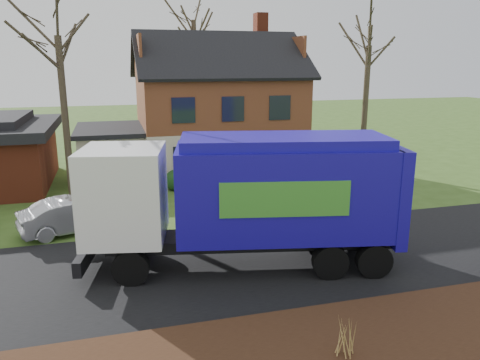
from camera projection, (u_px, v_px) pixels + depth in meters
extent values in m
plane|color=#36531B|center=(253.00, 263.00, 15.30)|extent=(120.00, 120.00, 0.00)
cube|color=black|center=(253.00, 263.00, 15.30)|extent=(80.00, 7.00, 0.02)
cube|color=black|center=(323.00, 354.00, 10.31)|extent=(80.00, 3.50, 0.30)
cube|color=beige|center=(218.00, 147.00, 28.57)|extent=(9.00, 7.50, 2.70)
cube|color=#592D19|center=(217.00, 101.00, 27.89)|extent=(9.00, 7.50, 2.80)
cube|color=maroon|center=(261.00, 27.00, 28.52)|extent=(0.70, 0.90, 1.60)
cube|color=beige|center=(113.00, 154.00, 26.51)|extent=(3.50, 5.50, 2.60)
cube|color=black|center=(111.00, 129.00, 26.16)|extent=(3.90, 5.90, 0.24)
cylinder|color=black|center=(131.00, 268.00, 13.71)|extent=(1.13, 0.57, 1.08)
cylinder|color=black|center=(141.00, 240.00, 15.82)|extent=(1.13, 0.57, 1.08)
cylinder|color=black|center=(330.00, 262.00, 14.10)|extent=(1.13, 0.57, 1.08)
cylinder|color=black|center=(314.00, 236.00, 16.22)|extent=(1.13, 0.57, 1.08)
cylinder|color=black|center=(374.00, 261.00, 14.19)|extent=(1.13, 0.57, 1.08)
cylinder|color=black|center=(352.00, 235.00, 16.31)|extent=(1.13, 0.57, 1.08)
cube|color=black|center=(251.00, 240.00, 14.92)|extent=(9.03, 3.01, 0.36)
cube|color=white|center=(124.00, 193.00, 14.26)|extent=(2.87, 3.03, 2.81)
cube|color=black|center=(86.00, 189.00, 14.15)|extent=(0.54, 2.26, 0.94)
cube|color=black|center=(88.00, 253.00, 14.66)|extent=(0.77, 2.61, 0.47)
cube|color=#170C96|center=(283.00, 190.00, 14.59)|extent=(6.95, 3.86, 2.81)
cube|color=#170C96|center=(284.00, 141.00, 14.21)|extent=(6.58, 3.49, 0.31)
cube|color=#170C96|center=(389.00, 192.00, 14.84)|extent=(0.89, 2.68, 3.02)
cube|color=#3C8A2D|center=(285.00, 199.00, 13.28)|extent=(3.69, 0.79, 1.04)
cube|color=#3C8A2D|center=(272.00, 177.00, 15.84)|extent=(3.69, 0.79, 1.04)
imported|color=#A9AAB1|center=(75.00, 215.00, 18.00)|extent=(4.34, 2.62, 1.35)
cylinder|color=#3E3325|center=(65.00, 121.00, 21.39)|extent=(0.31, 0.31, 7.52)
cylinder|color=#443A28|center=(365.00, 109.00, 27.71)|extent=(0.33, 0.33, 7.30)
cylinder|color=#443829|center=(195.00, 85.00, 35.47)|extent=(0.36, 0.36, 9.37)
cone|color=#AC8A4C|center=(343.00, 335.00, 9.93)|extent=(0.04, 0.04, 0.95)
cone|color=#AC8A4C|center=(337.00, 336.00, 9.89)|extent=(0.04, 0.04, 0.95)
cone|color=#AC8A4C|center=(350.00, 334.00, 9.97)|extent=(0.04, 0.04, 0.95)
cone|color=#AC8A4C|center=(341.00, 332.00, 10.04)|extent=(0.04, 0.04, 0.95)
cone|color=#AC8A4C|center=(346.00, 338.00, 9.82)|extent=(0.04, 0.04, 0.95)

